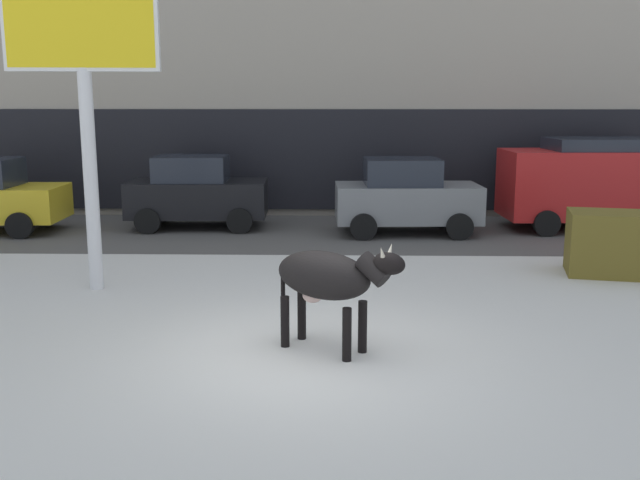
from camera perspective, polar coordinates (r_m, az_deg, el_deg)
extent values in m
plane|color=silver|center=(9.64, -0.90, -8.98)|extent=(120.00, 120.00, 0.00)
cube|color=#514F4C|center=(18.31, 0.23, 0.67)|extent=(60.00, 5.60, 0.01)
cube|color=black|center=(20.56, 0.38, 6.30)|extent=(43.12, 0.10, 2.80)
ellipsoid|color=black|center=(9.56, 0.26, -2.77)|extent=(1.50, 1.26, 0.64)
cylinder|color=black|center=(9.65, 3.35, -6.79)|extent=(0.12, 0.12, 0.70)
cylinder|color=black|center=(9.33, 2.12, -7.41)|extent=(0.12, 0.12, 0.70)
cylinder|color=black|center=(10.16, -1.44, -5.86)|extent=(0.12, 0.12, 0.70)
cylinder|color=black|center=(9.85, -2.76, -6.40)|extent=(0.12, 0.12, 0.70)
cylinder|color=black|center=(9.13, 4.19, -2.29)|extent=(0.54, 0.48, 0.44)
ellipsoid|color=black|center=(9.00, 5.41, -1.85)|extent=(0.50, 0.44, 0.28)
cone|color=beige|center=(9.08, 5.54, -0.71)|extent=(0.11, 0.13, 0.15)
cone|color=beige|center=(8.89, 4.87, -0.95)|extent=(0.11, 0.13, 0.15)
cylinder|color=black|center=(9.99, -2.92, -3.66)|extent=(0.06, 0.06, 0.60)
ellipsoid|color=beige|center=(9.73, -0.60, -4.35)|extent=(0.37, 0.35, 0.20)
cylinder|color=silver|center=(13.14, -17.51, 4.41)|extent=(0.24, 0.24, 3.80)
cube|color=silver|center=(13.14, -18.23, 16.40)|extent=(2.53, 0.48, 1.82)
cube|color=yellow|center=(13.11, -18.28, 16.41)|extent=(2.40, 0.43, 1.70)
cylinder|color=black|center=(20.39, -20.66, 1.92)|extent=(0.65, 0.25, 0.64)
cylinder|color=black|center=(18.76, -22.45, 1.06)|extent=(0.65, 0.25, 0.64)
cube|color=black|center=(19.02, -9.52, 3.24)|extent=(3.56, 1.84, 0.90)
cube|color=#1E232D|center=(18.96, -10.04, 5.54)|extent=(1.86, 1.57, 0.64)
cylinder|color=black|center=(19.79, -5.85, 2.32)|extent=(0.65, 0.25, 0.64)
cylinder|color=black|center=(18.12, -6.31, 1.50)|extent=(0.65, 0.25, 0.64)
cylinder|color=black|center=(20.12, -12.32, 2.26)|extent=(0.65, 0.25, 0.64)
cylinder|color=black|center=(18.47, -13.35, 1.45)|extent=(0.65, 0.25, 0.64)
cube|color=slate|center=(18.08, 6.84, 2.91)|extent=(3.56, 1.84, 0.90)
cube|color=#1E232D|center=(17.97, 6.42, 5.35)|extent=(1.86, 1.57, 0.64)
cylinder|color=black|center=(19.15, 9.85, 1.93)|extent=(0.65, 0.25, 0.64)
cylinder|color=black|center=(17.51, 10.87, 1.04)|extent=(0.65, 0.25, 0.64)
cylinder|color=black|center=(18.87, 3.04, 1.94)|extent=(0.65, 0.25, 0.64)
cylinder|color=black|center=(17.19, 3.42, 1.04)|extent=(0.65, 0.25, 0.64)
cube|color=red|center=(19.76, 20.74, 4.14)|extent=(4.67, 2.08, 1.70)
cube|color=#1E232D|center=(19.79, 21.75, 6.99)|extent=(3.06, 1.79, 0.30)
cylinder|color=black|center=(21.31, 23.41, 2.09)|extent=(0.65, 0.25, 0.64)
cylinder|color=black|center=(20.27, 15.67, 2.17)|extent=(0.65, 0.25, 0.64)
cylinder|color=black|center=(18.48, 17.31, 1.26)|extent=(0.65, 0.25, 0.64)
cylinder|color=#282833|center=(21.31, -9.48, 3.17)|extent=(0.24, 0.24, 0.88)
cube|color=#386B42|center=(21.22, -9.55, 5.21)|extent=(0.36, 0.22, 0.64)
sphere|color=tan|center=(21.18, -9.58, 6.36)|extent=(0.20, 0.20, 0.20)
cube|color=brown|center=(14.84, 22.08, -0.27)|extent=(1.88, 1.42, 1.20)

